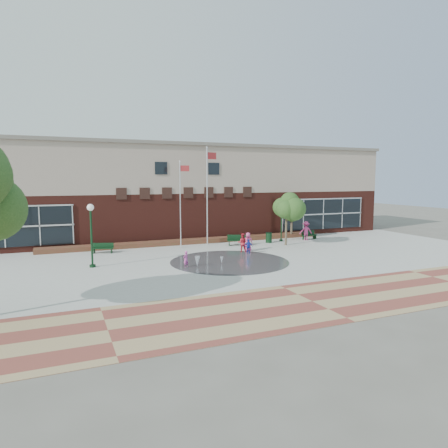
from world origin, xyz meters
name	(u,v)px	position (x,y,z in m)	size (l,w,h in m)	color
ground	(248,271)	(0.00, 0.00, 0.00)	(120.00, 120.00, 0.00)	#666056
plaza_concrete	(224,259)	(0.00, 4.00, 0.00)	(46.00, 18.00, 0.01)	#A8A8A0
paver_band	(312,302)	(0.00, -7.00, 0.00)	(46.00, 6.00, 0.01)	brown
splash_pad	(229,262)	(0.00, 3.00, 0.00)	(8.40, 8.40, 0.01)	#383A3D
library_building	(174,191)	(0.00, 17.48, 4.64)	(44.40, 10.40, 9.20)	#58221B
flower_bed	(192,244)	(0.00, 11.60, 0.00)	(26.00, 1.20, 0.40)	maroon
flagpole_left	(181,200)	(-1.51, 9.83, 4.10)	(0.86, 0.16, 7.37)	silver
flagpole_right	(208,190)	(1.19, 10.61, 4.84)	(1.05, 0.33, 8.67)	silver
lamp_left	(91,228)	(-9.12, 4.88, 2.63)	(0.45, 0.45, 4.23)	black
lamp_right	(281,219)	(8.27, 9.76, 2.12)	(0.36, 0.36, 3.41)	black
bench_left	(103,250)	(-7.94, 9.83, 0.26)	(1.67, 0.95, 0.81)	black
bench_mid	(238,242)	(3.43, 8.95, 0.31)	(1.96, 1.20, 0.96)	black
bench_right	(309,237)	(11.29, 9.55, 0.28)	(1.76, 0.80, 0.85)	black
trash_can	(269,238)	(6.67, 9.28, 0.50)	(0.59, 0.59, 0.98)	black
tree_mid	(286,207)	(7.44, 7.56, 3.42)	(2.78, 2.78, 4.70)	#453929
tree_small_right	(292,209)	(10.25, 11.13, 2.89)	(2.31, 2.31, 3.96)	#453929
water_jet_a	(197,267)	(-2.65, 2.28, 0.00)	(0.36, 0.36, 0.70)	white
water_jet_b	(222,264)	(-0.79, 2.53, 0.00)	(0.21, 0.21, 0.48)	white
child_splash	(186,259)	(-3.40, 2.44, 0.56)	(0.41, 0.27, 1.12)	#CC4BA5
adult_red	(242,243)	(2.41, 5.97, 0.77)	(0.75, 0.58, 1.54)	red
adult_pink	(248,242)	(3.07, 6.28, 0.76)	(0.75, 0.48, 1.53)	#E54D8E
child_blue	(248,247)	(2.59, 5.21, 0.58)	(0.68, 0.28, 1.16)	#1A34B4
person_bench	(306,231)	(10.70, 9.30, 0.91)	(1.17, 0.67, 1.82)	#C9377A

